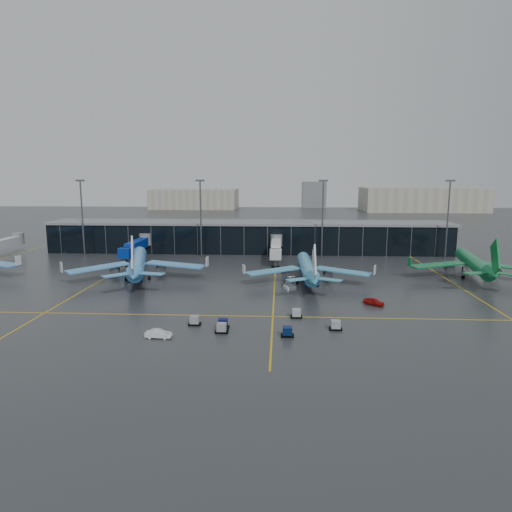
{
  "coord_description": "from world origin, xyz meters",
  "views": [
    {
      "loc": [
        11.25,
        -99.25,
        26.58
      ],
      "look_at": [
        5.0,
        18.0,
        6.0
      ],
      "focal_mm": 32.0,
      "sensor_mm": 36.0,
      "label": 1
    }
  ],
  "objects_px": {
    "airliner_klm_near": "(307,260)",
    "airliner_aer_lingus": "(474,255)",
    "mobile_airstair": "(290,286)",
    "baggage_carts": "(260,324)",
    "service_van_white": "(158,334)",
    "service_van_red": "(374,302)",
    "airliner_arkefly": "(137,254)"
  },
  "relations": [
    {
      "from": "airliner_klm_near",
      "to": "service_van_red",
      "type": "relative_size",
      "value": 8.58
    },
    {
      "from": "airliner_klm_near",
      "to": "baggage_carts",
      "type": "distance_m",
      "value": 37.94
    },
    {
      "from": "airliner_aer_lingus",
      "to": "service_van_red",
      "type": "height_order",
      "value": "airliner_aer_lingus"
    },
    {
      "from": "airliner_klm_near",
      "to": "mobile_airstair",
      "type": "height_order",
      "value": "airliner_klm_near"
    },
    {
      "from": "airliner_aer_lingus",
      "to": "baggage_carts",
      "type": "xyz_separation_m",
      "value": [
        -54.63,
        -43.79,
        -5.37
      ]
    },
    {
      "from": "airliner_arkefly",
      "to": "service_van_red",
      "type": "relative_size",
      "value": 9.59
    },
    {
      "from": "airliner_arkefly",
      "to": "baggage_carts",
      "type": "distance_m",
      "value": 51.37
    },
    {
      "from": "airliner_arkefly",
      "to": "service_van_red",
      "type": "height_order",
      "value": "airliner_arkefly"
    },
    {
      "from": "airliner_aer_lingus",
      "to": "service_van_white",
      "type": "xyz_separation_m",
      "value": [
        -71.28,
        -49.63,
        -5.4
      ]
    },
    {
      "from": "airliner_aer_lingus",
      "to": "mobile_airstair",
      "type": "xyz_separation_m",
      "value": [
        -48.78,
        -15.1,
        -5.36
      ]
    },
    {
      "from": "mobile_airstair",
      "to": "baggage_carts",
      "type": "bearing_deg",
      "value": -121.28
    },
    {
      "from": "service_van_red",
      "to": "service_van_white",
      "type": "height_order",
      "value": "service_van_red"
    },
    {
      "from": "mobile_airstair",
      "to": "service_van_red",
      "type": "xyz_separation_m",
      "value": [
        17.29,
        -12.74,
        -0.02
      ]
    },
    {
      "from": "baggage_carts",
      "to": "mobile_airstair",
      "type": "xyz_separation_m",
      "value": [
        5.85,
        28.69,
        0.01
      ]
    },
    {
      "from": "baggage_carts",
      "to": "service_van_white",
      "type": "relative_size",
      "value": 6.21
    },
    {
      "from": "airliner_klm_near",
      "to": "airliner_aer_lingus",
      "type": "xyz_separation_m",
      "value": [
        44.24,
        7.65,
        0.31
      ]
    },
    {
      "from": "airliner_arkefly",
      "to": "airliner_klm_near",
      "type": "xyz_separation_m",
      "value": [
        44.24,
        -2.08,
        -0.68
      ]
    },
    {
      "from": "airliner_klm_near",
      "to": "service_van_white",
      "type": "bearing_deg",
      "value": -124.29
    },
    {
      "from": "baggage_carts",
      "to": "service_van_red",
      "type": "xyz_separation_m",
      "value": [
        23.14,
        15.96,
        -0.01
      ]
    },
    {
      "from": "airliner_klm_near",
      "to": "mobile_airstair",
      "type": "bearing_deg",
      "value": -122.89
    },
    {
      "from": "baggage_carts",
      "to": "mobile_airstair",
      "type": "relative_size",
      "value": 7.29
    },
    {
      "from": "mobile_airstair",
      "to": "service_van_red",
      "type": "relative_size",
      "value": 0.85
    },
    {
      "from": "mobile_airstair",
      "to": "airliner_aer_lingus",
      "type": "bearing_deg",
      "value": -2.56
    },
    {
      "from": "mobile_airstair",
      "to": "service_van_white",
      "type": "bearing_deg",
      "value": -142.85
    },
    {
      "from": "service_van_white",
      "to": "baggage_carts",
      "type": "bearing_deg",
      "value": -68.15
    },
    {
      "from": "airliner_klm_near",
      "to": "baggage_carts",
      "type": "xyz_separation_m",
      "value": [
        -10.39,
        -36.14,
        -5.05
      ]
    },
    {
      "from": "airliner_aer_lingus",
      "to": "baggage_carts",
      "type": "relative_size",
      "value": 1.46
    },
    {
      "from": "airliner_aer_lingus",
      "to": "baggage_carts",
      "type": "bearing_deg",
      "value": -132.07
    },
    {
      "from": "airliner_klm_near",
      "to": "airliner_aer_lingus",
      "type": "relative_size",
      "value": 0.95
    },
    {
      "from": "airliner_arkefly",
      "to": "mobile_airstair",
      "type": "distance_m",
      "value": 41.22
    },
    {
      "from": "airliner_aer_lingus",
      "to": "service_van_red",
      "type": "relative_size",
      "value": 9.04
    },
    {
      "from": "service_van_white",
      "to": "mobile_airstair",
      "type": "bearing_deg",
      "value": -30.56
    }
  ]
}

